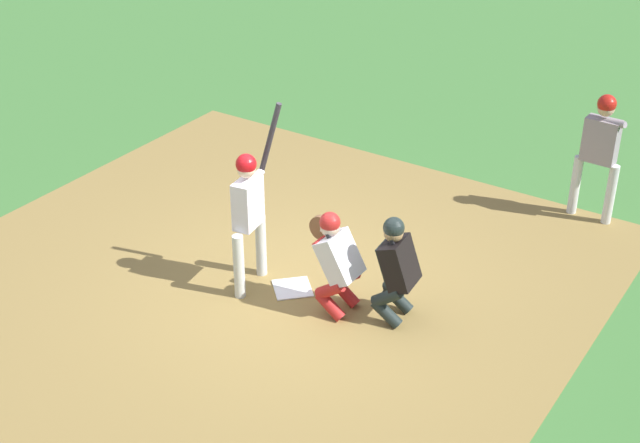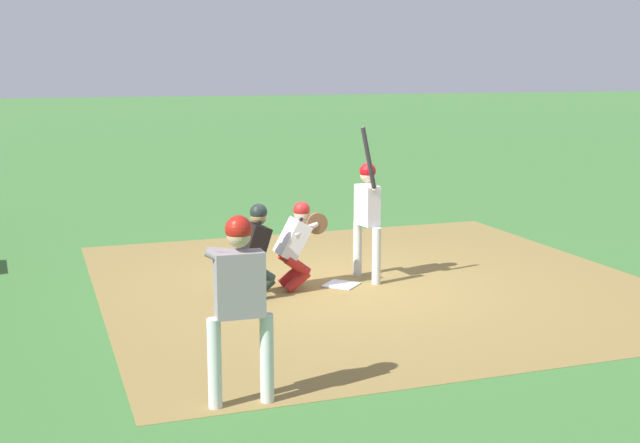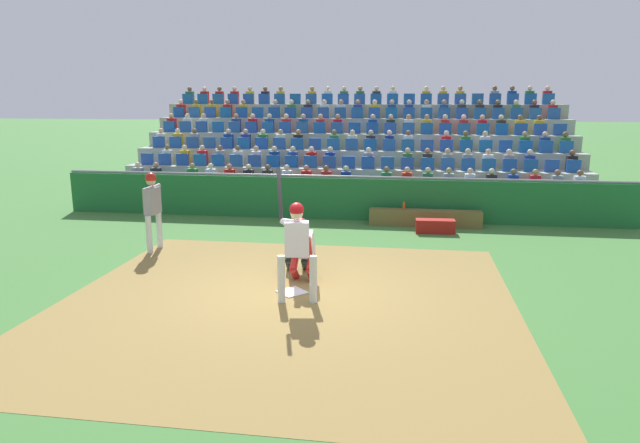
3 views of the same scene
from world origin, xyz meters
The scene contains 7 objects.
ground_plane centered at (0.00, 0.00, 0.00)m, with size 160.00×160.00×0.00m, color #3F7535.
infield_dirt_patch centered at (0.00, 0.50, 0.00)m, with size 7.73×7.75×0.01m, color olive.
home_plate_marker centered at (0.00, 0.00, 0.02)m, with size 0.44×0.44×0.02m, color white.
batter_at_plate centered at (-0.18, 0.47, 1.08)m, with size 0.73×0.40×2.29m.
catcher_crouching centered at (-0.06, -0.65, 0.71)m, with size 0.46×0.71×1.27m.
home_plate_umpire centered at (0.16, -1.30, 0.71)m, with size 0.50×0.50×1.31m.
on_deck_batter centered at (3.69, -2.39, 1.10)m, with size 0.25×0.63×1.79m.
Camera 1 is at (-7.36, -5.21, 5.99)m, focal length 50.44 mm.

